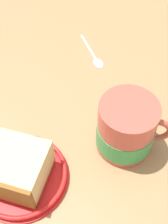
{
  "coord_description": "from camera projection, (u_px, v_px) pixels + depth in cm",
  "views": [
    {
      "loc": [
        -16.78,
        -20.15,
        42.87
      ],
      "look_at": [
        6.24,
        -0.31,
        3.0
      ],
      "focal_mm": 46.83,
      "sensor_mm": 36.0,
      "label": 1
    }
  ],
  "objects": [
    {
      "name": "cake_slice",
      "position": [
        18.0,
        168.0,
        0.43
      ],
      "size": [
        11.2,
        11.07,
        5.78
      ],
      "color": "brown",
      "rests_on": "small_plate"
    },
    {
      "name": "tea_mug",
      "position": [
        126.0,
        129.0,
        0.46
      ],
      "size": [
        9.3,
        10.95,
        9.96
      ],
      "color": "#BF4C3F",
      "rests_on": "ground_plane"
    },
    {
      "name": "small_plate",
      "position": [
        22.0,
        175.0,
        0.45
      ],
      "size": [
        14.63,
        14.63,
        1.66
      ],
      "color": "red",
      "rests_on": "ground_plane"
    },
    {
      "name": "ground_plane",
      "position": [
        59.0,
        148.0,
        0.51
      ],
      "size": [
        150.6,
        150.6,
        2.92
      ],
      "primitive_type": "cube",
      "color": "#936D47"
    },
    {
      "name": "teaspoon",
      "position": [
        95.0,
        57.0,
        0.62
      ],
      "size": [
        6.46,
        10.66,
        0.8
      ],
      "color": "silver",
      "rests_on": "ground_plane"
    }
  ]
}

